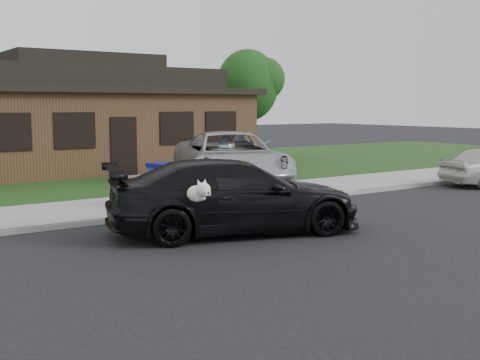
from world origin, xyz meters
TOP-DOWN VIEW (x-y plane):
  - ground at (0.00, 0.00)m, footprint 120.00×120.00m
  - sidewalk at (0.00, 5.00)m, footprint 60.00×3.00m
  - curb at (0.00, 3.50)m, footprint 60.00×0.12m
  - driveway at (6.00, 10.00)m, footprint 4.50×13.00m
  - sedan at (2.13, 1.02)m, footprint 5.79×3.70m
  - minivan at (5.47, 6.23)m, footprint 4.96×6.89m
  - recycling_bin at (2.11, 4.18)m, footprint 0.74×0.76m
  - house at (4.00, 15.00)m, footprint 12.60×8.60m
  - tree_1 at (12.14, 14.40)m, footprint 3.15×3.00m

SIDE VIEW (x-z plane):
  - ground at x=0.00m, z-range 0.00..0.00m
  - sidewalk at x=0.00m, z-range 0.00..0.12m
  - curb at x=0.00m, z-range 0.00..0.12m
  - driveway at x=6.00m, z-range 0.00..0.14m
  - recycling_bin at x=2.11m, z-range 0.13..1.25m
  - sedan at x=2.13m, z-range 0.00..1.56m
  - minivan at x=5.47m, z-range 0.14..1.88m
  - house at x=4.00m, z-range -0.19..4.46m
  - tree_1 at x=12.14m, z-range 1.09..6.34m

